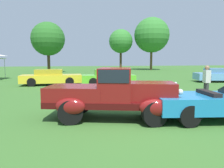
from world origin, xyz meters
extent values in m
plane|color=#386628|center=(0.00, 0.00, 0.00)|extent=(120.00, 120.00, 0.00)
cube|color=#400B0B|center=(-0.61, 0.29, 0.56)|extent=(4.46, 2.52, 0.20)
cube|color=maroon|center=(0.61, -0.05, 0.94)|extent=(1.80, 1.47, 0.60)
ellipsoid|color=silver|center=(1.39, -0.26, 0.92)|extent=(0.29, 0.54, 0.68)
cube|color=maroon|center=(-0.50, 0.26, 1.18)|extent=(1.34, 1.59, 1.04)
cube|color=black|center=(-0.50, 0.26, 1.48)|extent=(1.26, 1.60, 0.40)
cube|color=maroon|center=(-1.76, 0.61, 0.86)|extent=(2.15, 1.85, 0.48)
ellipsoid|color=maroon|center=(0.87, 0.63, 0.56)|extent=(0.98, 0.59, 0.52)
ellipsoid|color=maroon|center=(0.49, -0.76, 0.56)|extent=(0.98, 0.59, 0.52)
ellipsoid|color=maroon|center=(-1.57, 1.30, 0.56)|extent=(0.98, 0.59, 0.52)
ellipsoid|color=maroon|center=(-1.95, -0.09, 0.56)|extent=(0.98, 0.59, 0.52)
sphere|color=silver|center=(1.55, 0.15, 1.00)|extent=(0.18, 0.18, 0.18)
sphere|color=silver|center=(1.31, -0.70, 1.00)|extent=(0.18, 0.18, 0.18)
cylinder|color=black|center=(0.87, 0.63, 0.38)|extent=(0.76, 0.24, 0.76)
cylinder|color=black|center=(0.49, -0.76, 0.38)|extent=(0.76, 0.24, 0.76)
cylinder|color=black|center=(-1.57, 1.30, 0.38)|extent=(0.76, 0.24, 0.76)
cylinder|color=black|center=(-1.95, -0.09, 0.38)|extent=(0.76, 0.24, 0.76)
cube|color=#1E7AB7|center=(2.89, -0.45, 0.57)|extent=(4.54, 2.32, 0.52)
cube|color=black|center=(2.48, -0.39, 0.81)|extent=(0.45, 1.23, 0.28)
cylinder|color=black|center=(1.68, 0.51, 0.33)|extent=(0.66, 0.20, 0.66)
cylinder|color=black|center=(1.46, -1.03, 0.33)|extent=(0.66, 0.20, 0.66)
cube|color=yellow|center=(-3.36, 10.66, 0.50)|extent=(4.60, 1.69, 0.60)
cube|color=gold|center=(-3.55, 10.66, 1.00)|extent=(2.02, 1.45, 0.44)
cylinder|color=black|center=(-1.99, 9.88, 0.32)|extent=(0.64, 0.22, 0.64)
cylinder|color=black|center=(-4.74, 9.89, 0.32)|extent=(0.64, 0.22, 0.64)
cube|color=#60C62D|center=(0.98, 9.73, 0.50)|extent=(4.16, 1.96, 0.60)
cube|color=#4D9F24|center=(0.82, 9.74, 1.00)|extent=(1.88, 1.57, 0.44)
cylinder|color=black|center=(2.14, 8.87, 0.32)|extent=(0.64, 0.22, 0.64)
cylinder|color=black|center=(-0.28, 9.05, 0.32)|extent=(0.64, 0.22, 0.64)
cube|color=#669EDB|center=(10.96, 10.14, 0.50)|extent=(4.17, 2.46, 0.60)
cube|color=#517EAF|center=(10.80, 10.17, 1.00)|extent=(1.98, 1.77, 0.44)
cylinder|color=black|center=(9.65, 9.63, 0.32)|extent=(0.64, 0.22, 0.64)
cylinder|color=#383838|center=(4.52, 2.55, 0.43)|extent=(0.16, 0.16, 0.86)
cylinder|color=#383838|center=(4.57, 2.74, 0.43)|extent=(0.16, 0.16, 0.86)
cube|color=silver|center=(4.54, 2.65, 1.16)|extent=(0.32, 0.44, 0.60)
sphere|color=#936B4C|center=(4.54, 2.65, 1.58)|extent=(0.22, 0.22, 0.22)
cylinder|color=#B7B7BC|center=(-8.67, 17.62, 1.02)|extent=(0.05, 0.05, 2.05)
cylinder|color=#47331E|center=(-5.12, 27.43, 1.86)|extent=(0.44, 0.44, 3.71)
sphere|color=#286623|center=(-5.12, 27.43, 5.10)|extent=(5.06, 5.06, 5.06)
cylinder|color=#47331E|center=(7.61, 33.27, 2.11)|extent=(0.44, 0.44, 4.22)
sphere|color=#337A2D|center=(7.61, 33.27, 5.46)|extent=(4.48, 4.48, 4.48)
cylinder|color=brown|center=(13.45, 32.45, 2.40)|extent=(0.44, 0.44, 4.81)
sphere|color=#337A2D|center=(13.45, 32.45, 6.63)|extent=(6.63, 6.63, 6.63)
camera|label=1|loc=(-1.93, -6.51, 1.97)|focal=34.10mm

